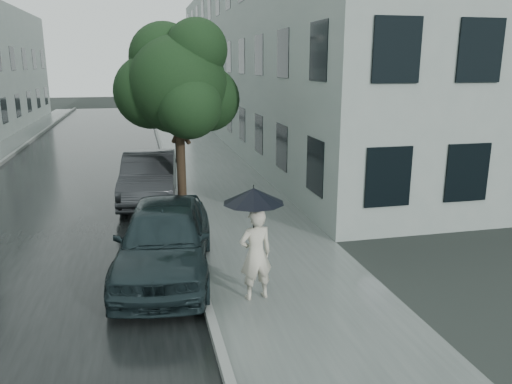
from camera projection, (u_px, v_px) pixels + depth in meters
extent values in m
plane|color=black|center=(273.00, 274.00, 10.50)|extent=(120.00, 120.00, 0.00)
cube|color=slate|center=(208.00, 164.00, 21.87)|extent=(3.50, 60.00, 0.01)
cube|color=slate|center=(166.00, 164.00, 21.45)|extent=(0.15, 60.00, 0.15)
cube|color=black|center=(80.00, 170.00, 20.70)|extent=(6.85, 60.00, 0.00)
cube|color=gray|center=(278.00, 60.00, 28.97)|extent=(7.00, 36.00, 9.00)
cube|color=black|center=(219.00, 60.00, 28.20)|extent=(0.08, 32.40, 7.20)
cube|color=black|center=(25.00, 67.00, 35.52)|extent=(0.08, 16.20, 6.40)
imported|color=#BBB7A5|center=(256.00, 254.00, 9.20)|extent=(0.70, 0.52, 1.75)
cylinder|color=black|center=(254.00, 226.00, 9.02)|extent=(0.02, 0.02, 0.87)
cone|color=black|center=(254.00, 196.00, 8.87)|extent=(1.32, 1.32, 0.28)
cylinder|color=black|center=(254.00, 187.00, 8.83)|extent=(0.02, 0.02, 0.08)
cylinder|color=black|center=(254.00, 250.00, 9.13)|extent=(0.03, 0.03, 0.06)
cylinder|color=#332619|center=(181.00, 167.00, 14.72)|extent=(0.26, 0.26, 2.64)
sphere|color=#173216|center=(178.00, 85.00, 14.12)|extent=(2.78, 2.78, 2.78)
sphere|color=#173216|center=(207.00, 99.00, 14.72)|extent=(1.92, 1.92, 1.92)
sphere|color=#173216|center=(151.00, 92.00, 14.41)|extent=(2.14, 2.14, 2.14)
sphere|color=#173216|center=(189.00, 106.00, 13.59)|extent=(1.81, 1.81, 1.81)
sphere|color=#173216|center=(164.00, 58.00, 14.46)|extent=(2.03, 2.03, 2.03)
sphere|color=#173216|center=(197.00, 49.00, 13.80)|extent=(1.73, 1.73, 1.73)
cylinder|color=black|center=(175.00, 101.00, 21.66)|extent=(0.12, 0.12, 5.41)
cylinder|color=black|center=(177.00, 160.00, 22.31)|extent=(0.28, 0.28, 0.20)
cylinder|color=black|center=(166.00, 36.00, 20.86)|extent=(0.50, 0.21, 0.08)
sphere|color=silver|center=(160.00, 37.00, 20.74)|extent=(0.32, 0.32, 0.32)
imported|color=black|center=(165.00, 238.00, 10.29)|extent=(2.49, 4.85, 1.58)
imported|color=#232528|center=(149.00, 177.00, 15.98)|extent=(2.01, 4.75, 1.52)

